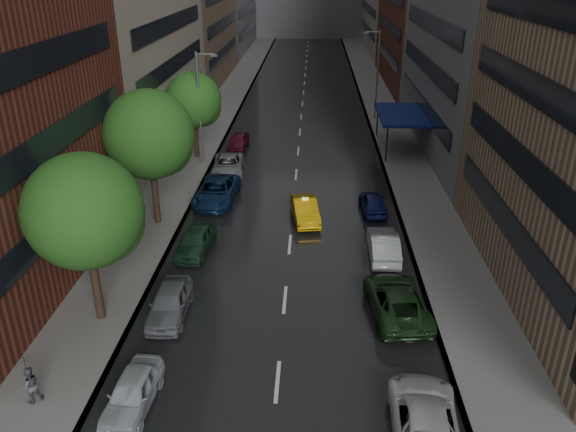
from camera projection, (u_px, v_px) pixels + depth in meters
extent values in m
cube|color=black|center=(302.00, 108.00, 64.49)|extent=(14.00, 140.00, 0.01)
cube|color=gray|center=(224.00, 106.00, 64.82)|extent=(4.00, 140.00, 0.15)
cube|color=gray|center=(381.00, 108.00, 64.09)|extent=(4.00, 140.00, 0.15)
cube|color=slate|center=(482.00, 7.00, 46.16)|extent=(8.00, 28.00, 24.00)
cylinder|color=#382619|center=(95.00, 279.00, 25.68)|extent=(0.40, 0.40, 4.52)
sphere|color=#1E5116|center=(84.00, 211.00, 24.27)|extent=(5.17, 5.17, 5.17)
cylinder|color=#382619|center=(155.00, 190.00, 35.22)|extent=(0.40, 0.40, 4.78)
sphere|color=#1E5116|center=(149.00, 135.00, 33.72)|extent=(5.46, 5.46, 5.46)
cylinder|color=#382619|center=(196.00, 136.00, 47.30)|extent=(0.40, 0.40, 4.03)
sphere|color=#1E5116|center=(193.00, 100.00, 46.03)|extent=(4.61, 4.61, 4.61)
imported|color=#E9AB0C|center=(305.00, 210.00, 36.47)|extent=(2.18, 4.53, 1.43)
imported|color=silver|center=(132.00, 392.00, 21.21)|extent=(1.83, 4.00, 1.33)
imported|color=slate|center=(170.00, 303.00, 26.63)|extent=(1.81, 4.34, 1.47)
imported|color=#1B3B24|center=(196.00, 241.00, 32.49)|extent=(2.07, 4.40, 1.46)
imported|color=#0F2447|center=(217.00, 191.00, 39.25)|extent=(2.91, 5.80, 1.57)
imported|color=gray|center=(228.00, 165.00, 44.44)|extent=(2.75, 5.26, 1.41)
imported|color=#50101E|center=(239.00, 141.00, 50.44)|extent=(1.82, 4.08, 1.36)
imported|color=silver|center=(425.00, 419.00, 19.89)|extent=(2.76, 5.38, 1.45)
imported|color=#193317|center=(397.00, 300.00, 26.76)|extent=(3.05, 5.71, 1.53)
imported|color=silver|center=(383.00, 245.00, 31.97)|extent=(1.62, 4.56, 1.50)
imported|color=#10154A|center=(373.00, 203.00, 37.69)|extent=(1.79, 4.06, 1.36)
imported|color=#4A4C4F|center=(30.00, 385.00, 21.19)|extent=(0.96, 0.94, 1.55)
imported|color=black|center=(26.00, 367.00, 20.83)|extent=(0.96, 0.98, 0.88)
cylinder|color=gray|center=(200.00, 110.00, 44.71)|extent=(0.18, 0.18, 9.00)
cube|color=gray|center=(214.00, 56.00, 42.90)|extent=(0.50, 0.22, 0.16)
cylinder|color=gray|center=(377.00, 76.00, 57.69)|extent=(0.18, 0.18, 9.00)
cube|color=gray|center=(366.00, 33.00, 55.99)|extent=(0.50, 0.22, 0.16)
cube|color=navy|center=(401.00, 115.00, 49.19)|extent=(4.00, 8.00, 0.25)
cylinder|color=black|center=(387.00, 144.00, 46.43)|extent=(0.12, 0.12, 3.00)
cylinder|color=black|center=(377.00, 120.00, 53.33)|extent=(0.12, 0.12, 3.00)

